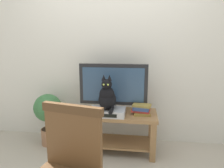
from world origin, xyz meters
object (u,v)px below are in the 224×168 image
(media_box, at_px, (107,112))
(wooden_chair, at_px, (65,168))
(tv_stand, at_px, (113,125))
(potted_plant, at_px, (48,113))
(cat, at_px, (107,97))
(tv, at_px, (113,86))
(book_stack, at_px, (141,110))

(media_box, height_order, wooden_chair, wooden_chair)
(tv_stand, bearing_deg, wooden_chair, -96.71)
(tv_stand, height_order, media_box, media_box)
(media_box, xyz_separation_m, potted_plant, (-0.83, 0.15, -0.11))
(media_box, bearing_deg, cat, -85.61)
(wooden_chair, bearing_deg, tv, 83.61)
(tv_stand, height_order, wooden_chair, wooden_chair)
(media_box, xyz_separation_m, wooden_chair, (-0.10, -1.18, 0.01))
(cat, bearing_deg, tv_stand, 67.00)
(media_box, bearing_deg, potted_plant, 169.84)
(tv_stand, bearing_deg, cat, -113.00)
(book_stack, bearing_deg, wooden_chair, -112.19)
(tv_stand, distance_m, cat, 0.42)
(tv, bearing_deg, tv_stand, -90.02)
(media_box, distance_m, potted_plant, 0.85)
(wooden_chair, bearing_deg, book_stack, 67.81)
(wooden_chair, bearing_deg, potted_plant, 118.97)
(media_box, xyz_separation_m, cat, (0.00, -0.02, 0.19))
(book_stack, bearing_deg, tv_stand, 175.89)
(book_stack, bearing_deg, cat, -167.72)
(tv, relative_size, cat, 2.03)
(book_stack, bearing_deg, potted_plant, 176.48)
(tv, height_order, media_box, tv)
(cat, relative_size, potted_plant, 0.60)
(cat, xyz_separation_m, book_stack, (0.41, 0.09, -0.17))
(cat, xyz_separation_m, potted_plant, (-0.84, 0.17, -0.30))
(book_stack, bearing_deg, tv, 165.83)
(media_box, distance_m, book_stack, 0.42)
(wooden_chair, bearing_deg, tv_stand, 83.29)
(tv, relative_size, media_box, 2.00)
(tv_stand, distance_m, potted_plant, 0.89)
(tv, distance_m, potted_plant, 0.97)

